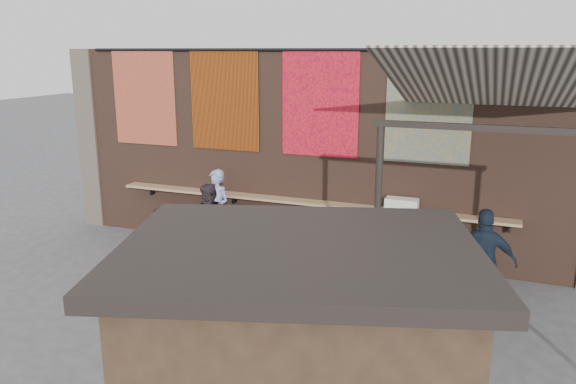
# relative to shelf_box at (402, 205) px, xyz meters

# --- Properties ---
(ground) EXTENTS (70.00, 70.00, 0.00)m
(ground) POSITION_rel_shelf_box_xyz_m (-1.95, -2.30, -1.24)
(ground) COLOR #474749
(ground) RESTS_ON ground
(brick_wall) EXTENTS (10.00, 0.40, 4.00)m
(brick_wall) POSITION_rel_shelf_box_xyz_m (-1.95, 0.40, 0.76)
(brick_wall) COLOR brown
(brick_wall) RESTS_ON ground
(pier_left) EXTENTS (0.50, 0.50, 4.00)m
(pier_left) POSITION_rel_shelf_box_xyz_m (-7.15, 0.40, 0.76)
(pier_left) COLOR #4C4238
(pier_left) RESTS_ON ground
(eating_counter) EXTENTS (8.00, 0.32, 0.05)m
(eating_counter) POSITION_rel_shelf_box_xyz_m (-1.95, 0.03, -0.14)
(eating_counter) COLOR #9E7A51
(eating_counter) RESTS_ON brick_wall
(shelf_box) EXTENTS (0.59, 0.27, 0.23)m
(shelf_box) POSITION_rel_shelf_box_xyz_m (0.00, 0.00, 0.00)
(shelf_box) COLOR white
(shelf_box) RESTS_ON eating_counter
(tapestry_redgold) EXTENTS (1.50, 0.02, 2.00)m
(tapestry_redgold) POSITION_rel_shelf_box_xyz_m (-5.55, 0.18, 1.76)
(tapestry_redgold) COLOR maroon
(tapestry_redgold) RESTS_ON brick_wall
(tapestry_sun) EXTENTS (1.50, 0.02, 2.00)m
(tapestry_sun) POSITION_rel_shelf_box_xyz_m (-3.65, 0.18, 1.76)
(tapestry_sun) COLOR #BA470A
(tapestry_sun) RESTS_ON brick_wall
(tapestry_orange) EXTENTS (1.50, 0.02, 2.00)m
(tapestry_orange) POSITION_rel_shelf_box_xyz_m (-1.65, 0.18, 1.76)
(tapestry_orange) COLOR red
(tapestry_orange) RESTS_ON brick_wall
(tapestry_multi) EXTENTS (1.50, 0.02, 2.00)m
(tapestry_multi) POSITION_rel_shelf_box_xyz_m (0.35, 0.18, 1.76)
(tapestry_multi) COLOR #21537B
(tapestry_multi) RESTS_ON brick_wall
(hang_rail) EXTENTS (9.50, 0.06, 0.06)m
(hang_rail) POSITION_rel_shelf_box_xyz_m (-1.95, 0.17, 2.74)
(hang_rail) COLOR black
(hang_rail) RESTS_ON brick_wall
(scooter_stool_0) EXTENTS (0.35, 0.79, 0.75)m
(scooter_stool_0) POSITION_rel_shelf_box_xyz_m (-4.90, -0.30, -0.87)
(scooter_stool_0) COLOR navy
(scooter_stool_0) RESTS_ON ground
(scooter_stool_1) EXTENTS (0.38, 0.84, 0.80)m
(scooter_stool_1) POSITION_rel_shelf_box_xyz_m (-4.28, -0.29, -0.84)
(scooter_stool_1) COLOR #B11C0D
(scooter_stool_1) RESTS_ON ground
(scooter_stool_2) EXTENTS (0.35, 0.78, 0.74)m
(scooter_stool_2) POSITION_rel_shelf_box_xyz_m (-3.70, -0.34, -0.87)
(scooter_stool_2) COLOR #A5162E
(scooter_stool_2) RESTS_ON ground
(scooter_stool_3) EXTENTS (0.33, 0.73, 0.69)m
(scooter_stool_3) POSITION_rel_shelf_box_xyz_m (-3.05, -0.32, -0.90)
(scooter_stool_3) COLOR #15214F
(scooter_stool_3) RESTS_ON ground
(scooter_stool_4) EXTENTS (0.32, 0.71, 0.67)m
(scooter_stool_4) POSITION_rel_shelf_box_xyz_m (-2.47, -0.27, -0.91)
(scooter_stool_4) COLOR #0D2D96
(scooter_stool_4) RESTS_ON ground
(scooter_stool_5) EXTENTS (0.37, 0.81, 0.77)m
(scooter_stool_5) POSITION_rel_shelf_box_xyz_m (-1.87, -0.30, -0.85)
(scooter_stool_5) COLOR black
(scooter_stool_5) RESTS_ON ground
(scooter_stool_6) EXTENTS (0.38, 0.84, 0.80)m
(scooter_stool_6) POSITION_rel_shelf_box_xyz_m (-1.30, -0.26, -0.84)
(scooter_stool_6) COLOR #1C704F
(scooter_stool_6) RESTS_ON ground
(scooter_stool_7) EXTENTS (0.38, 0.84, 0.80)m
(scooter_stool_7) POSITION_rel_shelf_box_xyz_m (-0.70, -0.35, -0.84)
(scooter_stool_7) COLOR #834B0B
(scooter_stool_7) RESTS_ON ground
(scooter_stool_8) EXTENTS (0.39, 0.87, 0.83)m
(scooter_stool_8) POSITION_rel_shelf_box_xyz_m (-0.00, -0.28, -0.83)
(scooter_stool_8) COLOR #0D4420
(scooter_stool_8) RESTS_ON ground
(scooter_stool_9) EXTENTS (0.37, 0.82, 0.78)m
(scooter_stool_9) POSITION_rel_shelf_box_xyz_m (0.57, -0.27, -0.85)
(scooter_stool_9) COLOR black
(scooter_stool_9) RESTS_ON ground
(scooter_stool_10) EXTENTS (0.34, 0.77, 0.73)m
(scooter_stool_10) POSITION_rel_shelf_box_xyz_m (1.21, -0.29, -0.88)
(scooter_stool_10) COLOR navy
(scooter_stool_10) RESTS_ON ground
(diner_left) EXTENTS (0.71, 0.60, 1.67)m
(diner_left) POSITION_rel_shelf_box_xyz_m (-3.63, -0.30, -0.40)
(diner_left) COLOR #8996C8
(diner_left) RESTS_ON ground
(diner_right) EXTENTS (0.81, 0.67, 1.53)m
(diner_right) POSITION_rel_shelf_box_xyz_m (-3.45, -0.90, -0.48)
(diner_right) COLOR #32272D
(diner_right) RESTS_ON ground
(shopper_navy) EXTENTS (1.02, 0.52, 1.67)m
(shopper_navy) POSITION_rel_shelf_box_xyz_m (1.50, -1.36, -0.40)
(shopper_navy) COLOR #152130
(shopper_navy) RESTS_ON ground
(shopper_grey) EXTENTS (1.16, 0.70, 1.77)m
(shopper_grey) POSITION_rel_shelf_box_xyz_m (1.13, -2.81, -0.36)
(shopper_grey) COLOR #525257
(shopper_grey) RESTS_ON ground
(shopper_tan) EXTENTS (0.87, 0.73, 1.52)m
(shopper_tan) POSITION_rel_shelf_box_xyz_m (-0.45, -1.90, -0.48)
(shopper_tan) COLOR #806851
(shopper_tan) RESTS_ON ground
(stall_roof) EXTENTS (3.05, 2.66, 0.12)m
(stall_roof) POSITION_rel_shelf_box_xyz_m (0.29, -6.31, 1.32)
(stall_roof) COLOR black
(stall_roof) RESTS_ON market_stall
(stall_sign) EXTENTS (1.16, 0.39, 0.50)m
(stall_sign) POSITION_rel_shelf_box_xyz_m (0.03, -5.46, 0.57)
(stall_sign) COLOR gold
(stall_sign) RESTS_ON market_stall
(stall_shelf) EXTENTS (1.86, 0.65, 0.06)m
(stall_shelf) POSITION_rel_shelf_box_xyz_m (0.03, -5.46, -0.33)
(stall_shelf) COLOR #473321
(stall_shelf) RESTS_ON market_stall
(awning_canvas) EXTENTS (3.20, 3.28, 0.97)m
(awning_canvas) POSITION_rel_shelf_box_xyz_m (1.55, -1.40, 2.31)
(awning_canvas) COLOR beige
(awning_canvas) RESTS_ON brick_wall
(awning_ledger) EXTENTS (3.30, 0.08, 0.12)m
(awning_ledger) POSITION_rel_shelf_box_xyz_m (1.55, 0.19, 2.71)
(awning_ledger) COLOR #33261C
(awning_ledger) RESTS_ON brick_wall
(awning_header) EXTENTS (3.00, 0.08, 0.08)m
(awning_header) POSITION_rel_shelf_box_xyz_m (1.55, -2.90, 1.84)
(awning_header) COLOR black
(awning_header) RESTS_ON awning_post_left
(awning_post_left) EXTENTS (0.09, 0.09, 3.10)m
(awning_post_left) POSITION_rel_shelf_box_xyz_m (0.15, -2.90, 0.31)
(awning_post_left) COLOR black
(awning_post_left) RESTS_ON ground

